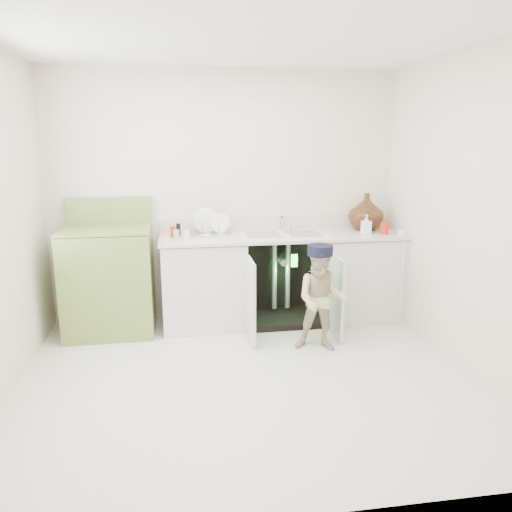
{
  "coord_description": "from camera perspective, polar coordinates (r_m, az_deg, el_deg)",
  "views": [
    {
      "loc": [
        -0.47,
        -3.55,
        1.85
      ],
      "look_at": [
        0.19,
        0.7,
        0.82
      ],
      "focal_mm": 35.0,
      "sensor_mm": 36.0,
      "label": 1
    }
  ],
  "objects": [
    {
      "name": "ground",
      "position": [
        4.03,
        -1.21,
        -13.79
      ],
      "size": [
        3.5,
        3.5,
        0.0
      ],
      "primitive_type": "plane",
      "color": "beige",
      "rests_on": "ground"
    },
    {
      "name": "counter_run",
      "position": [
        5.07,
        3.58,
        -2.12
      ],
      "size": [
        2.44,
        1.02,
        1.28
      ],
      "color": "silver",
      "rests_on": "ground"
    },
    {
      "name": "room_shell",
      "position": [
        3.63,
        -1.31,
        4.02
      ],
      "size": [
        6.0,
        5.5,
        1.26
      ],
      "color": "#EDE2CB",
      "rests_on": "ground"
    },
    {
      "name": "avocado_stove",
      "position": [
        4.96,
        -16.44,
        -2.55
      ],
      "size": [
        0.82,
        0.65,
        1.27
      ],
      "color": "olive",
      "rests_on": "ground"
    },
    {
      "name": "repair_worker",
      "position": [
        4.4,
        7.5,
        -4.78
      ],
      "size": [
        0.54,
        0.66,
        0.95
      ],
      "rotation": [
        0.0,
        0.0,
        -0.31
      ],
      "color": "beige",
      "rests_on": "ground"
    }
  ]
}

